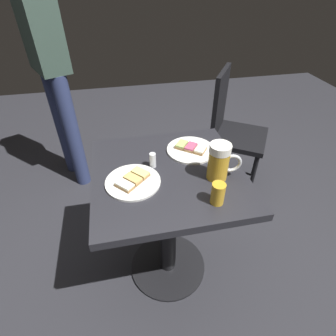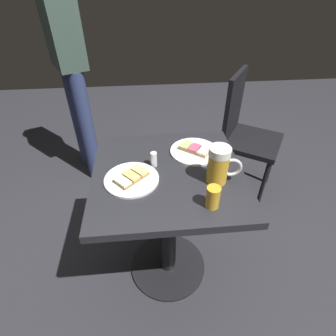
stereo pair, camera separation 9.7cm
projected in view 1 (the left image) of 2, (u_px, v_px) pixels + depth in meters
The scene contains 9 objects.
ground_plane at pixel (168, 266), 1.60m from camera, with size 6.00×6.00×0.00m, color #28282D.
cafe_table at pixel (168, 202), 1.27m from camera, with size 0.66×0.64×0.73m.
plate_near at pixel (191, 149), 1.27m from camera, with size 0.23×0.23×0.03m.
plate_far at pixel (133, 181), 1.09m from camera, with size 0.23×0.23×0.03m.
beer_mug at pixel (220, 162), 1.07m from camera, with size 0.14×0.09×0.16m.
beer_glass_small at pixel (218, 194), 0.98m from camera, with size 0.05×0.05×0.09m, color gold.
salt_shaker at pixel (153, 160), 1.16m from camera, with size 0.03×0.03×0.07m, color silver.
cafe_chair at pixel (231, 127), 1.92m from camera, with size 0.53×0.53×0.91m.
patron_standing at pixel (47, 55), 1.69m from camera, with size 0.30×0.37×1.69m.
Camera 1 is at (0.18, 0.88, 1.46)m, focal length 28.25 mm.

